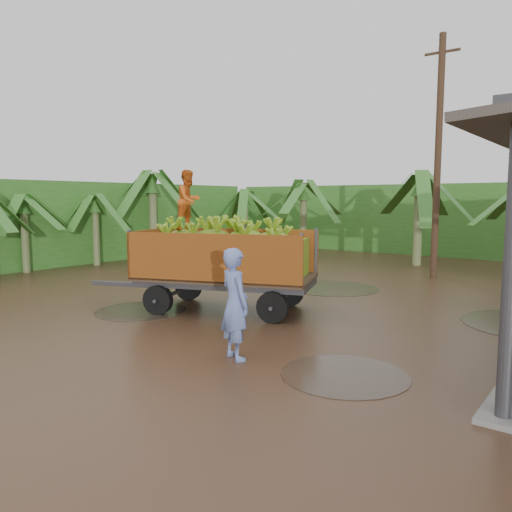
{
  "coord_description": "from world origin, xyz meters",
  "views": [
    {
      "loc": [
        6.42,
        -10.51,
        2.86
      ],
      "look_at": [
        -1.15,
        -0.37,
        1.4
      ],
      "focal_mm": 35.0,
      "sensor_mm": 36.0,
      "label": 1
    }
  ],
  "objects": [
    {
      "name": "utility_pole",
      "position": [
        0.87,
        7.72,
        4.33
      ],
      "size": [
        1.2,
        0.24,
        8.55
      ],
      "color": "#47301E",
      "rests_on": "ground"
    },
    {
      "name": "banana_trailer",
      "position": [
        -1.75,
        -0.87,
        1.34
      ],
      "size": [
        6.15,
        3.55,
        3.6
      ],
      "rotation": [
        0.0,
        0.0,
        0.36
      ],
      "color": "#B55D19",
      "rests_on": "ground"
    },
    {
      "name": "hedge_north",
      "position": [
        -2.0,
        16.0,
        1.8
      ],
      "size": [
        22.0,
        3.0,
        3.6
      ],
      "primitive_type": "cube",
      "color": "#2D661E",
      "rests_on": "ground"
    },
    {
      "name": "ground",
      "position": [
        0.0,
        0.0,
        0.0
      ],
      "size": [
        100.0,
        100.0,
        0.0
      ],
      "primitive_type": "plane",
      "color": "black",
      "rests_on": "ground"
    },
    {
      "name": "hedge_west",
      "position": [
        -14.0,
        4.0,
        1.8
      ],
      "size": [
        3.0,
        18.0,
        3.6
      ],
      "primitive_type": "cube",
      "color": "#2D661E",
      "rests_on": "ground"
    },
    {
      "name": "man_blue",
      "position": [
        0.92,
        -3.76,
        1.0
      ],
      "size": [
        0.86,
        0.73,
        2.0
      ],
      "primitive_type": "imported",
      "rotation": [
        0.0,
        0.0,
        2.74
      ],
      "color": "#687DBE",
      "rests_on": "ground"
    },
    {
      "name": "banana_plants",
      "position": [
        -5.33,
        6.17,
        1.88
      ],
      "size": [
        24.37,
        20.22,
        4.26
      ],
      "color": "#2D661E",
      "rests_on": "ground"
    }
  ]
}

